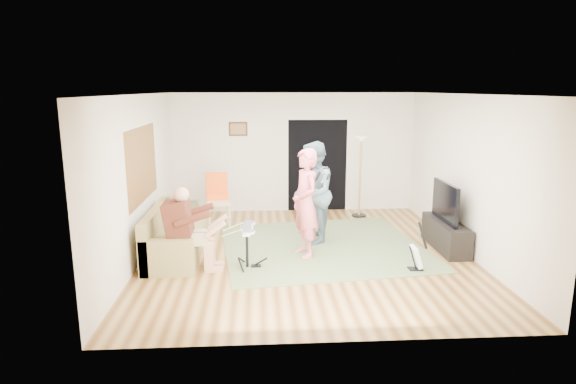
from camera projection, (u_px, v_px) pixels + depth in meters
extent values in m
plane|color=brown|center=(306.00, 253.00, 8.33)|extent=(6.00, 6.00, 0.00)
plane|color=white|center=(307.00, 94.00, 7.76)|extent=(6.00, 6.00, 0.00)
plane|color=brown|center=(142.00, 164.00, 8.03)|extent=(0.00, 2.05, 2.05)
plane|color=black|center=(317.00, 166.00, 11.06)|extent=(2.10, 0.00, 2.10)
cube|color=#3F2314|center=(238.00, 129.00, 10.77)|extent=(0.42, 0.03, 0.32)
cube|color=#576A40|center=(322.00, 246.00, 8.67)|extent=(3.85, 3.68, 0.02)
cube|color=olive|center=(177.00, 244.00, 8.17)|extent=(0.82, 1.63, 0.40)
cube|color=olive|center=(156.00, 233.00, 8.11)|extent=(0.15, 2.02, 0.82)
cube|color=olive|center=(185.00, 224.00, 9.04)|extent=(0.82, 0.19, 0.58)
cube|color=olive|center=(167.00, 258.00, 7.26)|extent=(0.82, 0.19, 0.58)
cube|color=#552417|center=(178.00, 220.00, 7.42)|extent=(0.37, 0.48, 0.61)
sphere|color=tan|center=(181.00, 195.00, 7.34)|extent=(0.24, 0.24, 0.24)
cylinder|color=black|center=(247.00, 248.00, 7.58)|extent=(0.04, 0.04, 0.62)
cube|color=white|center=(247.00, 230.00, 7.52)|extent=(0.12, 0.62, 0.04)
imported|color=#E3626E|center=(305.00, 203.00, 8.01)|extent=(0.61, 0.77, 1.83)
imported|color=slate|center=(313.00, 193.00, 8.74)|extent=(0.80, 0.98, 1.86)
cube|color=black|center=(415.00, 269.00, 7.54)|extent=(0.22, 0.18, 0.03)
cube|color=white|center=(416.00, 257.00, 7.50)|extent=(0.17, 0.25, 0.34)
cylinder|color=black|center=(423.00, 235.00, 7.43)|extent=(0.18, 0.04, 0.44)
cylinder|color=black|center=(359.00, 215.00, 10.74)|extent=(0.32, 0.32, 0.03)
cylinder|color=#9E7743|center=(360.00, 178.00, 10.56)|extent=(0.04, 0.04, 1.68)
cone|color=white|center=(361.00, 139.00, 10.38)|extent=(0.28, 0.28, 0.11)
cube|color=#D5BE8A|center=(218.00, 203.00, 9.84)|extent=(0.54, 0.54, 0.04)
cube|color=#FF611A|center=(219.00, 183.00, 9.96)|extent=(0.45, 0.17, 0.47)
cube|color=black|center=(446.00, 235.00, 8.53)|extent=(0.40, 1.40, 0.50)
cube|color=black|center=(445.00, 202.00, 8.40)|extent=(0.06, 1.05, 0.68)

